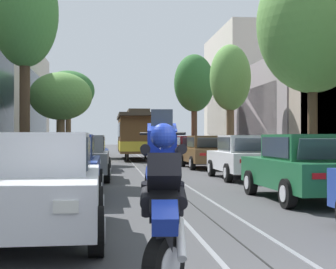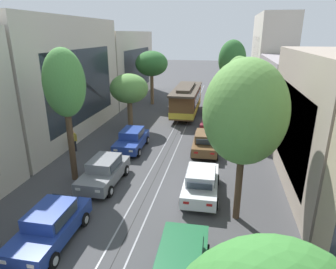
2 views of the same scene
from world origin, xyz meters
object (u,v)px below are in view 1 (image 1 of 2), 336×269
object	(u,v)px
street_tree_kerb_right_second	(312,23)
cable_car_trolley	(137,135)
parked_car_white_near_left	(38,184)
parked_car_blue_second_left	(62,166)
parked_car_red_sixth_right	(176,147)
street_tree_kerb_left_fourth	(68,91)
motorcycle_with_rider	(163,191)
parked_car_grey_mid_left	(83,157)
parked_car_maroon_fifth_right	(191,149)
street_tree_kerb_left_second	(25,16)
street_tree_kerb_left_mid	(61,97)
parked_car_white_mid_right	(243,157)
parked_car_brown_fourth_right	(205,152)
street_tree_kerb_right_fourth	(194,84)
parked_car_green_second_right	(303,167)
street_tree_kerb_right_mid	(230,79)
parked_car_blue_fourth_left	(88,153)

from	to	relation	value
street_tree_kerb_right_second	cable_car_trolley	distance (m)	19.05
parked_car_white_near_left	cable_car_trolley	size ratio (longest dim) A/B	0.48
parked_car_blue_second_left	parked_car_red_sixth_right	xyz separation A→B (m)	(5.92, 23.08, 0.00)
parked_car_blue_second_left	parked_car_red_sixth_right	distance (m)	23.82
street_tree_kerb_left_fourth	motorcycle_with_rider	bearing A→B (deg)	-83.91
parked_car_grey_mid_left	parked_car_maroon_fifth_right	distance (m)	13.08
street_tree_kerb_left_fourth	parked_car_grey_mid_left	bearing A→B (deg)	-84.15
street_tree_kerb_right_second	motorcycle_with_rider	bearing A→B (deg)	-119.21
street_tree_kerb_left_second	cable_car_trolley	xyz separation A→B (m)	(4.83, 15.81, -4.14)
parked_car_maroon_fifth_right	cable_car_trolley	xyz separation A→B (m)	(-2.99, 4.26, 0.86)
parked_car_red_sixth_right	street_tree_kerb_left_mid	size ratio (longest dim) A/B	0.86
street_tree_kerb_right_second	parked_car_white_mid_right	bearing A→B (deg)	136.66
parked_car_grey_mid_left	parked_car_brown_fourth_right	size ratio (longest dim) A/B	1.00
parked_car_grey_mid_left	street_tree_kerb_right_fourth	distance (m)	22.18
parked_car_green_second_right	street_tree_kerb_left_fourth	distance (m)	28.73
parked_car_green_second_right	parked_car_brown_fourth_right	size ratio (longest dim) A/B	1.00
street_tree_kerb_left_fourth	street_tree_kerb_right_mid	distance (m)	14.51
parked_car_red_sixth_right	street_tree_kerb_left_mid	bearing A→B (deg)	-136.05
street_tree_kerb_left_second	parked_car_grey_mid_left	bearing A→B (deg)	-5.25
parked_car_white_mid_right	parked_car_brown_fourth_right	size ratio (longest dim) A/B	1.00
parked_car_brown_fourth_right	motorcycle_with_rider	world-z (taller)	motorcycle_with_rider
street_tree_kerb_left_mid	street_tree_kerb_right_fourth	size ratio (longest dim) A/B	0.65
street_tree_kerb_left_mid	motorcycle_with_rider	distance (m)	24.01
parked_car_white_near_left	parked_car_blue_fourth_left	xyz separation A→B (m)	(0.09, 15.97, 0.00)
parked_car_blue_second_left	parked_car_grey_mid_left	world-z (taller)	same
parked_car_white_near_left	parked_car_green_second_right	world-z (taller)	same
parked_car_maroon_fifth_right	street_tree_kerb_left_fourth	xyz separation A→B (m)	(-7.92, 9.08, 4.18)
parked_car_white_near_left	motorcycle_with_rider	size ratio (longest dim) A/B	2.37
parked_car_red_sixth_right	parked_car_green_second_right	bearing A→B (deg)	-90.36
motorcycle_with_rider	parked_car_red_sixth_right	bearing A→B (deg)	82.22
parked_car_blue_fourth_left	street_tree_kerb_left_second	size ratio (longest dim) A/B	0.56
cable_car_trolley	parked_car_green_second_right	bearing A→B (deg)	-83.08
motorcycle_with_rider	street_tree_kerb_right_mid	bearing A→B (deg)	74.79
parked_car_red_sixth_right	motorcycle_with_rider	xyz separation A→B (m)	(-4.21, -30.80, 0.16)
parked_car_blue_second_left	motorcycle_with_rider	bearing A→B (deg)	-77.53
parked_car_white_near_left	parked_car_brown_fourth_right	world-z (taller)	same
parked_car_brown_fourth_right	parked_car_green_second_right	bearing A→B (deg)	-90.18
parked_car_grey_mid_left	motorcycle_with_rider	size ratio (longest dim) A/B	2.37
street_tree_kerb_right_mid	parked_car_blue_fourth_left	bearing A→B (deg)	-149.30
street_tree_kerb_left_fourth	motorcycle_with_rider	world-z (taller)	street_tree_kerb_left_fourth
parked_car_blue_fourth_left	parked_car_white_mid_right	world-z (taller)	same
parked_car_brown_fourth_right	street_tree_kerb_left_second	distance (m)	10.85
street_tree_kerb_left_second	street_tree_kerb_left_mid	world-z (taller)	street_tree_kerb_left_second
street_tree_kerb_left_mid	street_tree_kerb_right_fourth	world-z (taller)	street_tree_kerb_right_fourth
parked_car_white_mid_right	cable_car_trolley	size ratio (longest dim) A/B	0.48
parked_car_white_mid_right	street_tree_kerb_left_mid	world-z (taller)	street_tree_kerb_left_mid
street_tree_kerb_left_second	street_tree_kerb_left_fourth	xyz separation A→B (m)	(-0.10, 20.63, -0.82)
parked_car_white_mid_right	motorcycle_with_rider	distance (m)	13.44
street_tree_kerb_right_mid	motorcycle_with_rider	bearing A→B (deg)	-105.21
parked_car_white_near_left	street_tree_kerb_left_second	size ratio (longest dim) A/B	0.56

